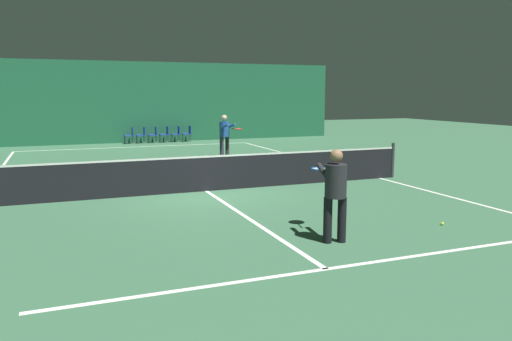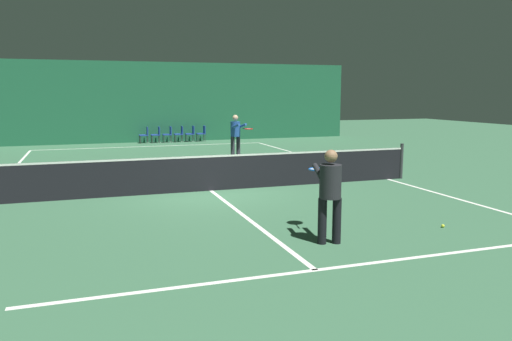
{
  "view_description": "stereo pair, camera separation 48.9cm",
  "coord_description": "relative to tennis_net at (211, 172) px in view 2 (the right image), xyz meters",
  "views": [
    {
      "loc": [
        -3.57,
        -12.59,
        2.58
      ],
      "look_at": [
        0.32,
        -2.77,
        0.94
      ],
      "focal_mm": 35.0,
      "sensor_mm": 36.0,
      "label": 1
    },
    {
      "loc": [
        -3.11,
        -12.76,
        2.58
      ],
      "look_at": [
        0.32,
        -2.77,
        0.94
      ],
      "focal_mm": 35.0,
      "sensor_mm": 36.0,
      "label": 2
    }
  ],
  "objects": [
    {
      "name": "backdrop_curtain",
      "position": [
        0.0,
        14.19,
        1.59
      ],
      "size": [
        23.0,
        0.12,
        4.21
      ],
      "color": "#1E5B3D",
      "rests_on": "ground"
    },
    {
      "name": "tennis_net",
      "position": [
        0.0,
        0.0,
        0.0
      ],
      "size": [
        12.0,
        0.1,
        1.07
      ],
      "color": "black",
      "rests_on": "ground"
    },
    {
      "name": "player_near",
      "position": [
        0.81,
        -5.23,
        0.44
      ],
      "size": [
        0.63,
        1.38,
        1.64
      ],
      "rotation": [
        0.0,
        0.0,
        1.35
      ],
      "color": "black",
      "rests_on": "ground"
    },
    {
      "name": "court_line_centre",
      "position": [
        0.0,
        0.0,
        -0.51
      ],
      "size": [
        0.1,
        12.8,
        0.0
      ],
      "color": "white",
      "rests_on": "ground"
    },
    {
      "name": "courtside_chair_2",
      "position": [
        1.06,
        13.64,
        -0.03
      ],
      "size": [
        0.44,
        0.44,
        0.84
      ],
      "rotation": [
        0.0,
        0.0,
        -1.57
      ],
      "color": "#2D2D2D",
      "rests_on": "ground"
    },
    {
      "name": "court_line_sideline_right",
      "position": [
        5.5,
        0.0,
        -0.51
      ],
      "size": [
        0.1,
        23.8,
        0.0
      ],
      "color": "white",
      "rests_on": "ground"
    },
    {
      "name": "courtside_chair_4",
      "position": [
        2.28,
        13.64,
        -0.03
      ],
      "size": [
        0.44,
        0.44,
        0.84
      ],
      "rotation": [
        0.0,
        0.0,
        -1.57
      ],
      "color": "#2D2D2D",
      "rests_on": "ground"
    },
    {
      "name": "courtside_chair_0",
      "position": [
        -0.15,
        13.64,
        -0.03
      ],
      "size": [
        0.44,
        0.44,
        0.84
      ],
      "rotation": [
        0.0,
        0.0,
        -1.57
      ],
      "color": "#2D2D2D",
      "rests_on": "ground"
    },
    {
      "name": "court_line_service_far",
      "position": [
        0.0,
        6.4,
        -0.51
      ],
      "size": [
        8.25,
        0.1,
        0.0
      ],
      "color": "white",
      "rests_on": "ground"
    },
    {
      "name": "court_line_service_near",
      "position": [
        0.0,
        -6.4,
        -0.51
      ],
      "size": [
        8.25,
        0.1,
        0.0
      ],
      "color": "white",
      "rests_on": "ground"
    },
    {
      "name": "courtside_chair_3",
      "position": [
        1.67,
        13.64,
        -0.03
      ],
      "size": [
        0.44,
        0.44,
        0.84
      ],
      "rotation": [
        0.0,
        0.0,
        -1.57
      ],
      "color": "#2D2D2D",
      "rests_on": "ground"
    },
    {
      "name": "ground_plane",
      "position": [
        0.0,
        0.0,
        -0.51
      ],
      "size": [
        60.0,
        60.0,
        0.0
      ],
      "primitive_type": "plane",
      "color": "#386647"
    },
    {
      "name": "courtside_chair_5",
      "position": [
        2.88,
        13.64,
        -0.03
      ],
      "size": [
        0.44,
        0.44,
        0.84
      ],
      "rotation": [
        0.0,
        0.0,
        -1.57
      ],
      "color": "#2D2D2D",
      "rests_on": "ground"
    },
    {
      "name": "courtside_chair_1",
      "position": [
        0.45,
        13.64,
        -0.03
      ],
      "size": [
        0.44,
        0.44,
        0.84
      ],
      "rotation": [
        0.0,
        0.0,
        -1.57
      ],
      "color": "#2D2D2D",
      "rests_on": "ground"
    },
    {
      "name": "court_line_baseline_far",
      "position": [
        0.0,
        11.9,
        -0.51
      ],
      "size": [
        11.0,
        0.1,
        0.0
      ],
      "color": "white",
      "rests_on": "ground"
    },
    {
      "name": "player_far",
      "position": [
        2.67,
        6.56,
        0.49
      ],
      "size": [
        0.69,
        1.42,
        1.71
      ],
      "rotation": [
        0.0,
        0.0,
        -1.32
      ],
      "color": "#2D2D38",
      "rests_on": "ground"
    },
    {
      "name": "tennis_ball",
      "position": [
        3.37,
        -5.07,
        -0.48
      ],
      "size": [
        0.07,
        0.07,
        0.07
      ],
      "color": "#D1DB33",
      "rests_on": "ground"
    }
  ]
}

